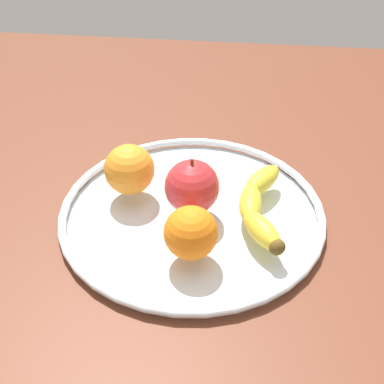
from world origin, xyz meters
The scene contains 6 objects.
ground_plane centered at (0.00, 0.00, -2.00)cm, with size 129.92×129.92×4.00cm, color brown.
fruit_bowl centered at (0.00, 0.00, 0.92)cm, with size 38.57×38.57×1.80cm.
banana centered at (0.24, 9.52, 3.41)cm, with size 19.81×7.09×3.21cm.
apple centered at (0.00, -0.01, 5.72)cm, with size 7.83×7.83×8.63cm.
orange_back_right centered at (-3.36, -9.64, 5.55)cm, with size 7.50×7.50×7.50cm, color orange.
orange_center centered at (9.03, 0.84, 5.33)cm, with size 7.05×7.05×7.05cm, color orange.
Camera 1 is at (59.19, 6.51, 51.82)cm, focal length 50.29 mm.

